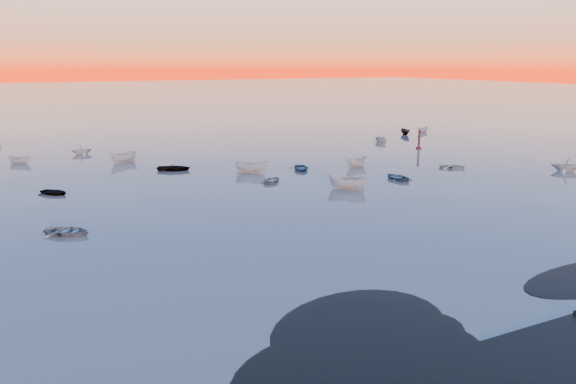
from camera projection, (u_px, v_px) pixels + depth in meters
ground at (136, 128)px, 120.00m from camera, size 600.00×600.00×0.00m
mud_lobes at (517, 308)px, 32.35m from camera, size 140.00×6.00×0.07m
moored_fleet at (208, 162)px, 79.22m from camera, size 124.00×58.00×1.20m
boat_near_left at (68, 234)px, 46.15m from camera, size 3.64×4.01×0.96m
boat_near_center at (357, 167)px, 75.95m from camera, size 2.51×4.02×1.29m
boat_near_right at (565, 171)px, 72.79m from camera, size 3.84×3.67×1.28m
channel_marker at (419, 141)px, 91.34m from camera, size 0.92×0.92×3.29m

